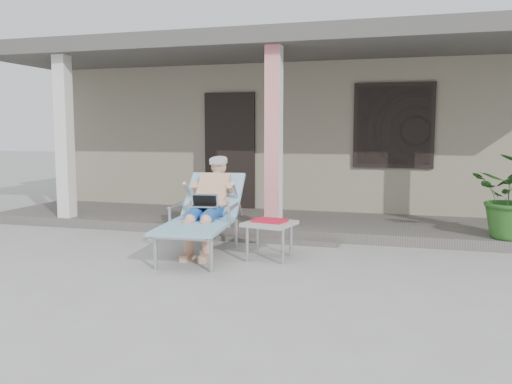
% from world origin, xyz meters
% --- Properties ---
extents(ground, '(60.00, 60.00, 0.00)m').
position_xyz_m(ground, '(0.00, 0.00, 0.00)').
color(ground, '#9E9E99').
rests_on(ground, ground).
extents(house, '(10.40, 5.40, 3.30)m').
position_xyz_m(house, '(0.00, 6.50, 1.67)').
color(house, gray).
rests_on(house, ground).
extents(porch_deck, '(10.00, 2.00, 0.15)m').
position_xyz_m(porch_deck, '(0.00, 3.00, 0.07)').
color(porch_deck, '#605B56').
rests_on(porch_deck, ground).
extents(porch_overhang, '(10.00, 2.30, 2.85)m').
position_xyz_m(porch_overhang, '(0.00, 2.95, 2.79)').
color(porch_overhang, silver).
rests_on(porch_overhang, porch_deck).
extents(porch_step, '(2.00, 0.30, 0.07)m').
position_xyz_m(porch_step, '(0.00, 1.85, 0.04)').
color(porch_step, '#605B56').
rests_on(porch_step, ground).
extents(lounger, '(0.97, 2.05, 1.30)m').
position_xyz_m(lounger, '(-0.61, 1.01, 0.80)').
color(lounger, '#B7B7BC').
rests_on(lounger, ground).
extents(side_table, '(0.65, 0.65, 0.49)m').
position_xyz_m(side_table, '(0.29, 0.86, 0.42)').
color(side_table, '#A5A5A1').
rests_on(side_table, ground).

